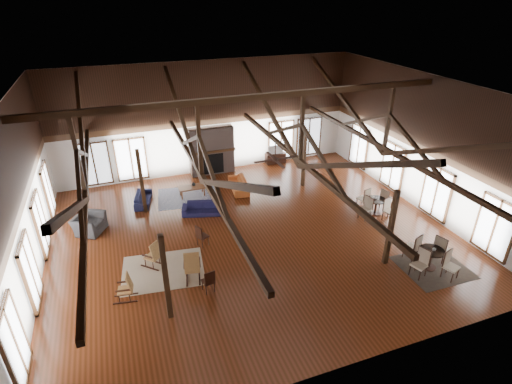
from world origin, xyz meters
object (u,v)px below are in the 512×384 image
object	(u,v)px
cafe_table_far	(376,204)
tv_console	(275,158)
sofa_navy_front	(203,208)
cafe_table_near	(431,255)
sofa_orange	(239,184)
coffee_table	(192,188)
armchair	(89,224)
sofa_navy_left	(143,198)

from	to	relation	value
cafe_table_far	tv_console	bearing A→B (deg)	105.81
sofa_navy_front	cafe_table_far	distance (m)	7.84
cafe_table_near	tv_console	distance (m)	11.15
sofa_orange	cafe_table_near	distance (m)	9.66
coffee_table	cafe_table_far	bearing A→B (deg)	-30.67
cafe_table_near	cafe_table_far	world-z (taller)	cafe_table_near
sofa_navy_front	armchair	xyz separation A→B (m)	(-4.82, 0.17, 0.12)
sofa_navy_left	cafe_table_far	size ratio (longest dim) A/B	0.84
sofa_orange	sofa_navy_front	bearing A→B (deg)	-45.77
coffee_table	cafe_table_near	xyz separation A→B (m)	(6.99, -8.59, 0.09)
coffee_table	cafe_table_near	distance (m)	11.07
sofa_navy_left	armchair	xyz separation A→B (m)	(-2.37, -1.80, 0.14)
sofa_orange	tv_console	bearing A→B (deg)	136.00
sofa_orange	coffee_table	world-z (taller)	sofa_orange
tv_console	cafe_table_far	bearing A→B (deg)	-74.19
armchair	tv_console	distance (m)	11.01
cafe_table_near	armchair	bearing A→B (deg)	149.64
tv_console	armchair	bearing A→B (deg)	-157.69
sofa_navy_front	cafe_table_far	world-z (taller)	cafe_table_far
sofa_navy_left	sofa_orange	distance (m)	4.73
sofa_navy_left	cafe_table_far	world-z (taller)	cafe_table_far
sofa_navy_front	sofa_navy_left	world-z (taller)	sofa_navy_front
sofa_navy_front	cafe_table_near	size ratio (longest dim) A/B	0.89
armchair	sofa_orange	bearing A→B (deg)	-47.35
sofa_orange	cafe_table_near	xyz separation A→B (m)	(4.62, -8.47, 0.25)
sofa_navy_front	sofa_navy_left	distance (m)	3.14
sofa_navy_front	sofa_navy_left	size ratio (longest dim) A/B	1.10
sofa_navy_left	cafe_table_near	size ratio (longest dim) A/B	0.81
cafe_table_near	tv_console	bearing A→B (deg)	97.88
sofa_orange	coffee_table	bearing A→B (deg)	-86.53
sofa_navy_left	tv_console	xyz separation A→B (m)	(7.82, 2.38, 0.05)
tv_console	cafe_table_near	bearing A→B (deg)	-82.12
sofa_navy_left	coffee_table	world-z (taller)	coffee_table
cafe_table_near	sofa_navy_left	bearing A→B (deg)	137.15
cafe_table_near	tv_console	world-z (taller)	cafe_table_near
armchair	tv_console	world-z (taller)	armchair
sofa_navy_left	coffee_table	size ratio (longest dim) A/B	1.27
sofa_orange	coffee_table	xyz separation A→B (m)	(-2.36, 0.11, 0.16)
sofa_navy_left	sofa_orange	xyz separation A→B (m)	(4.72, -0.19, 0.04)
sofa_navy_left	coffee_table	bearing A→B (deg)	-78.99
armchair	cafe_table_near	bearing A→B (deg)	-90.49
tv_console	sofa_navy_front	bearing A→B (deg)	-140.99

